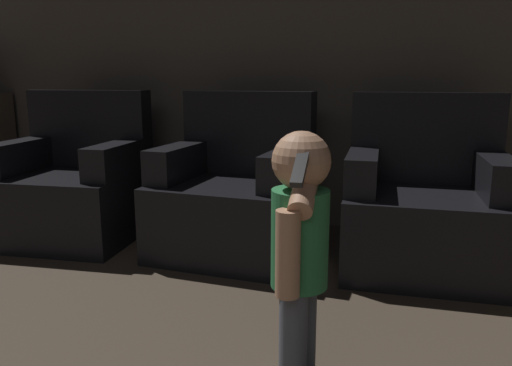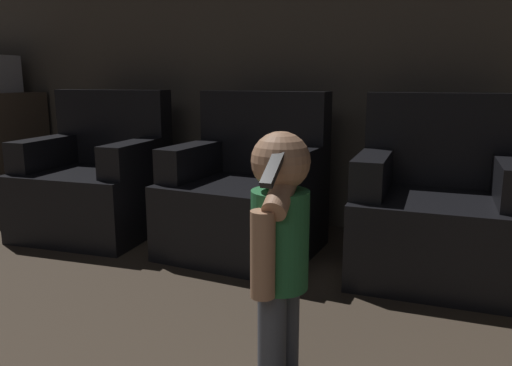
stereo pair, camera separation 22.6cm
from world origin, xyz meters
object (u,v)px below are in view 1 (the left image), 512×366
Objects in this scene: armchair_middle at (235,196)px; person_toddler at (299,239)px; armchair_left at (75,187)px; armchair_right at (424,208)px.

person_toddler is at bearing -59.38° from armchair_middle.
armchair_left reaches higher than person_toddler.
person_toddler is (1.69, -1.24, 0.18)m from armchair_left.
person_toddler is (-0.48, -1.24, 0.18)m from armchair_right.
armchair_right is (2.17, 0.00, 0.00)m from armchair_left.
armchair_right is 1.10× the size of person_toddler.
armchair_left is at bearing -175.05° from armchair_middle.
armchair_left is 1.09m from armchair_middle.
armchair_left is 1.00× the size of armchair_middle.
person_toddler is (0.59, -1.24, 0.18)m from armchair_middle.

